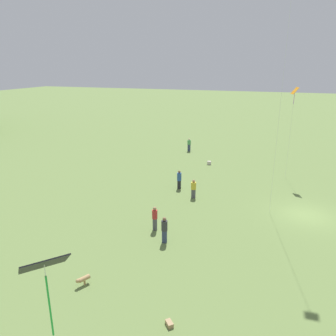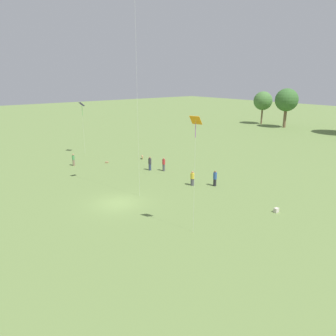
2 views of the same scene
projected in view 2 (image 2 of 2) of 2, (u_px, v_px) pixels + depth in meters
ground_plane at (118, 203)px, 31.02m from camera, size 240.00×240.00×0.00m
tree_0 at (263, 101)px, 80.42m from camera, size 4.55×4.55×7.95m
tree_1 at (287, 100)px, 74.60m from camera, size 5.18×5.18×8.90m
person_0 at (192, 178)px, 35.84m from camera, size 0.61×0.61×1.64m
person_1 at (215, 178)px, 35.65m from camera, size 0.57×0.57×1.76m
person_2 at (73, 160)px, 43.68m from camera, size 0.40×0.40×1.64m
person_3 at (164, 164)px, 41.30m from camera, size 0.43×0.43×1.73m
person_4 at (150, 164)px, 41.59m from camera, size 0.55×0.55×1.77m
kite_0 at (196, 125)px, 23.14m from camera, size 0.92×0.74×8.95m
kite_1 at (135, 5)px, 28.14m from camera, size 0.64×0.65×19.74m
kite_2 at (82, 106)px, 48.50m from camera, size 1.09×1.07×7.85m
dog_0 at (142, 157)px, 47.37m from camera, size 0.75×0.53×0.51m
picnic_bag_0 at (107, 162)px, 45.22m from camera, size 0.48×0.47×0.20m
picnic_bag_1 at (276, 210)px, 28.92m from camera, size 0.31×0.43×0.40m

